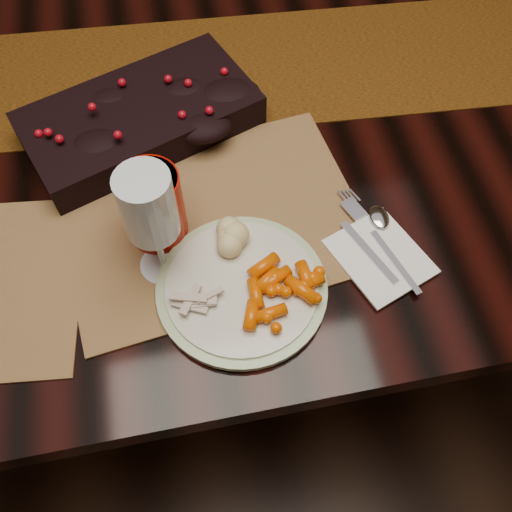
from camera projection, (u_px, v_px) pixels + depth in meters
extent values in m
plane|color=black|center=(243.00, 312.00, 1.64)|extent=(5.00, 5.00, 0.00)
cube|color=black|center=(240.00, 242.00, 1.32)|extent=(1.80, 1.00, 0.75)
cube|color=#402D0E|center=(248.00, 68.00, 1.08)|extent=(1.53, 0.41, 0.00)
cube|color=#92583B|center=(212.00, 220.00, 0.89)|extent=(0.50, 0.39, 0.00)
cylinder|color=beige|center=(242.00, 288.00, 0.82)|extent=(0.28, 0.28, 0.01)
cube|color=white|center=(380.00, 256.00, 0.85)|extent=(0.16, 0.17, 0.00)
cylinder|color=#AB0D03|center=(153.00, 206.00, 0.83)|extent=(0.11, 0.11, 0.12)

